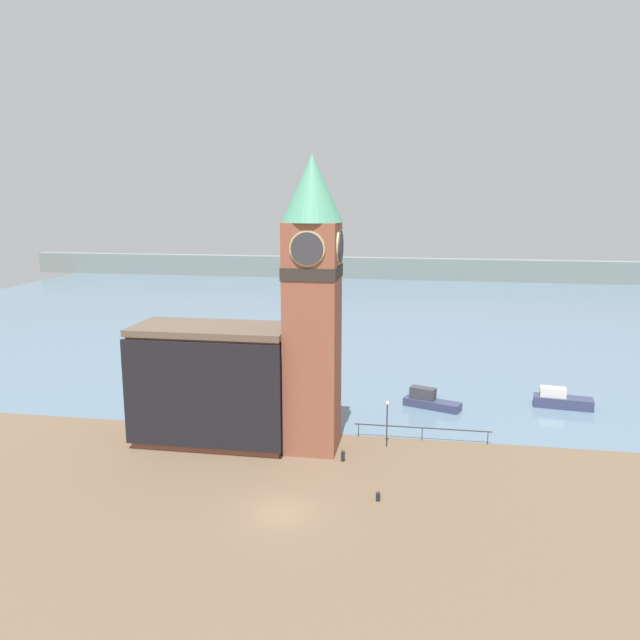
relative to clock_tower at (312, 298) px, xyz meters
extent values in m
plane|color=brown|center=(-0.05, -10.18, -11.66)|extent=(160.00, 160.00, 0.00)
cube|color=slate|center=(-0.05, 63.15, -11.66)|extent=(160.00, 120.00, 0.00)
cube|color=slate|center=(-0.05, 103.15, -9.16)|extent=(180.00, 3.00, 5.00)
cube|color=#333338|center=(8.27, 2.90, -10.61)|extent=(10.70, 0.08, 0.08)
cylinder|color=#333338|center=(3.22, 2.90, -11.14)|extent=(0.07, 0.07, 1.05)
cylinder|color=#333338|center=(8.27, 2.90, -11.14)|extent=(0.07, 0.07, 1.05)
cylinder|color=#333338|center=(13.32, 2.90, -11.14)|extent=(0.07, 0.07, 1.05)
cube|color=brown|center=(-0.01, 0.01, -3.08)|extent=(3.86, 3.86, 17.17)
cube|color=#2D2823|center=(-0.01, 0.01, 1.93)|extent=(3.98, 3.98, 0.90)
cylinder|color=tan|center=(-0.01, -1.98, 3.77)|extent=(2.51, 0.12, 2.51)
cylinder|color=#333338|center=(-0.01, -2.06, 3.77)|extent=(2.28, 0.12, 2.28)
cylinder|color=tan|center=(1.98, 0.01, 3.77)|extent=(0.12, 2.51, 2.51)
cylinder|color=#333338|center=(2.06, 0.01, 3.77)|extent=(0.12, 2.28, 2.28)
cone|color=#4C9375|center=(-0.01, 0.01, 7.91)|extent=(4.43, 4.43, 4.81)
cube|color=brown|center=(-7.92, 0.18, -7.27)|extent=(11.57, 5.21, 8.79)
cube|color=brown|center=(-7.92, 0.18, -2.62)|extent=(11.97, 5.61, 0.50)
cube|color=black|center=(-7.92, -2.57, -7.09)|extent=(12.07, 0.30, 8.08)
cube|color=#333856|center=(9.12, 10.93, -11.29)|extent=(5.37, 3.19, 0.74)
cube|color=#38383D|center=(8.24, 11.26, -10.39)|extent=(2.50, 1.76, 1.06)
cube|color=#333856|center=(20.95, 13.12, -11.18)|extent=(5.30, 2.35, 0.97)
cube|color=silver|center=(20.04, 13.24, -10.28)|extent=(2.39, 1.47, 0.82)
cylinder|color=black|center=(2.61, -2.06, -11.33)|extent=(0.28, 0.28, 0.67)
sphere|color=black|center=(2.61, -2.06, -10.99)|extent=(0.29, 0.29, 0.29)
cylinder|color=black|center=(5.61, -7.71, -11.43)|extent=(0.28, 0.28, 0.47)
sphere|color=black|center=(5.61, -7.71, -11.19)|extent=(0.30, 0.30, 0.30)
cylinder|color=#2D2D33|center=(5.58, 1.12, -9.94)|extent=(0.10, 0.10, 3.44)
sphere|color=silver|center=(5.58, 1.12, -8.12)|extent=(0.32, 0.32, 0.32)
camera|label=1|loc=(8.08, -44.40, 7.23)|focal=35.00mm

